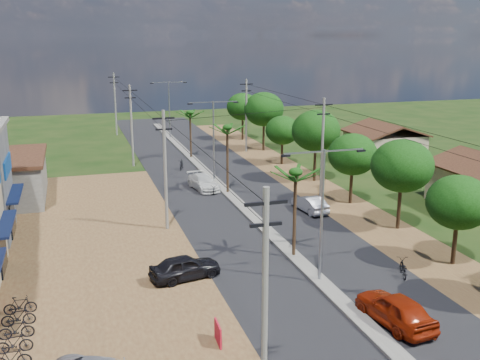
# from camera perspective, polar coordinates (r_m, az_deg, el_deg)

# --- Properties ---
(ground) EXTENTS (160.00, 160.00, 0.00)m
(ground) POSITION_cam_1_polar(r_m,az_deg,el_deg) (34.08, 8.05, -10.23)
(ground) COLOR black
(ground) RESTS_ON ground
(road) EXTENTS (12.00, 110.00, 0.04)m
(road) POSITION_cam_1_polar(r_m,az_deg,el_deg) (47.16, 0.39, -2.97)
(road) COLOR black
(road) RESTS_ON ground
(median) EXTENTS (1.00, 90.00, 0.18)m
(median) POSITION_cam_1_polar(r_m,az_deg,el_deg) (49.89, -0.64, -1.91)
(median) COLOR #605E56
(median) RESTS_ON ground
(dirt_lot_west) EXTENTS (18.00, 46.00, 0.04)m
(dirt_lot_west) POSITION_cam_1_polar(r_m,az_deg,el_deg) (38.65, -18.23, -7.76)
(dirt_lot_west) COLOR #56341D
(dirt_lot_west) RESTS_ON ground
(dirt_shoulder_east) EXTENTS (5.00, 90.00, 0.03)m
(dirt_shoulder_east) POSITION_cam_1_polar(r_m,az_deg,el_deg) (50.25, 9.69, -2.09)
(dirt_shoulder_east) COLOR #56341D
(dirt_shoulder_east) RESTS_ON ground
(house_east_far) EXTENTS (7.60, 7.50, 4.60)m
(house_east_far) POSITION_cam_1_polar(r_m,az_deg,el_deg) (66.74, 14.44, 3.86)
(house_east_far) COLOR gray
(house_east_far) RESTS_ON ground
(tree_east_b) EXTENTS (4.00, 4.00, 5.83)m
(tree_east_b) POSITION_cam_1_polar(r_m,az_deg,el_deg) (37.40, 21.33, -2.13)
(tree_east_b) COLOR black
(tree_east_b) RESTS_ON ground
(tree_east_c) EXTENTS (4.60, 4.60, 6.83)m
(tree_east_c) POSITION_cam_1_polar(r_m,az_deg,el_deg) (42.93, 16.14, 1.39)
(tree_east_c) COLOR black
(tree_east_c) RESTS_ON ground
(tree_east_d) EXTENTS (4.20, 4.20, 6.13)m
(tree_east_d) POSITION_cam_1_polar(r_m,az_deg,el_deg) (48.75, 11.37, 2.56)
(tree_east_d) COLOR black
(tree_east_d) RESTS_ON ground
(tree_east_e) EXTENTS (4.80, 4.80, 7.14)m
(tree_east_e) POSITION_cam_1_polar(r_m,az_deg,el_deg) (55.74, 7.72, 4.98)
(tree_east_e) COLOR black
(tree_east_e) RESTS_ON ground
(tree_east_f) EXTENTS (3.80, 3.80, 5.52)m
(tree_east_f) POSITION_cam_1_polar(r_m,az_deg,el_deg) (63.05, 4.33, 5.05)
(tree_east_f) COLOR black
(tree_east_f) RESTS_ON ground
(tree_east_g) EXTENTS (5.00, 5.00, 7.38)m
(tree_east_g) POSITION_cam_1_polar(r_m,az_deg,el_deg) (70.48, 2.44, 7.19)
(tree_east_g) COLOR black
(tree_east_g) RESTS_ON ground
(tree_east_h) EXTENTS (4.40, 4.40, 6.52)m
(tree_east_h) POSITION_cam_1_polar(r_m,az_deg,el_deg) (78.00, 0.26, 7.46)
(tree_east_h) COLOR black
(tree_east_h) RESTS_ON ground
(palm_median_near) EXTENTS (2.00, 2.00, 6.15)m
(palm_median_near) POSITION_cam_1_polar(r_m,az_deg,el_deg) (35.71, 5.68, 0.42)
(palm_median_near) COLOR black
(palm_median_near) RESTS_ON ground
(palm_median_mid) EXTENTS (2.00, 2.00, 6.55)m
(palm_median_mid) POSITION_cam_1_polar(r_m,az_deg,el_deg) (50.47, -1.30, 5.05)
(palm_median_mid) COLOR black
(palm_median_mid) RESTS_ON ground
(palm_median_far) EXTENTS (2.00, 2.00, 5.85)m
(palm_median_far) POSITION_cam_1_polar(r_m,az_deg,el_deg) (65.94, -5.09, 6.66)
(palm_median_far) COLOR black
(palm_median_far) RESTS_ON ground
(streetlight_near) EXTENTS (5.10, 0.18, 8.00)m
(streetlight_near) POSITION_cam_1_polar(r_m,az_deg,el_deg) (32.39, 8.35, -2.51)
(streetlight_near) COLOR gray
(streetlight_near) RESTS_ON ground
(streetlight_mid) EXTENTS (5.10, 0.18, 8.00)m
(streetlight_mid) POSITION_cam_1_polar(r_m,az_deg,el_deg) (55.42, -2.70, 4.72)
(streetlight_mid) COLOR gray
(streetlight_mid) RESTS_ON ground
(streetlight_far) EXTENTS (5.10, 0.18, 8.00)m
(streetlight_far) POSITION_cam_1_polar(r_m,az_deg,el_deg) (79.64, -7.20, 7.60)
(streetlight_far) COLOR gray
(streetlight_far) RESTS_ON ground
(utility_pole_w_a) EXTENTS (1.60, 0.24, 9.00)m
(utility_pole_w_a) POSITION_cam_1_polar(r_m,az_deg,el_deg) (21.25, 2.55, -11.81)
(utility_pole_w_a) COLOR #605E56
(utility_pole_w_a) RESTS_ON ground
(utility_pole_w_b) EXTENTS (1.60, 0.24, 9.00)m
(utility_pole_w_b) POSITION_cam_1_polar(r_m,az_deg,el_deg) (41.53, -7.61, 1.26)
(utility_pole_w_b) COLOR #605E56
(utility_pole_w_b) RESTS_ON ground
(utility_pole_w_c) EXTENTS (1.60, 0.24, 9.00)m
(utility_pole_w_c) POSITION_cam_1_polar(r_m,az_deg,el_deg) (62.98, -10.97, 5.62)
(utility_pole_w_c) COLOR #605E56
(utility_pole_w_c) RESTS_ON ground
(utility_pole_w_d) EXTENTS (1.60, 0.24, 9.00)m
(utility_pole_w_d) POSITION_cam_1_polar(r_m,az_deg,el_deg) (83.72, -12.57, 7.68)
(utility_pole_w_d) COLOR #605E56
(utility_pole_w_d) RESTS_ON ground
(utility_pole_e_b) EXTENTS (1.60, 0.24, 9.00)m
(utility_pole_e_b) POSITION_cam_1_polar(r_m,az_deg,el_deg) (49.57, 8.37, 3.38)
(utility_pole_e_b) COLOR #605E56
(utility_pole_e_b) RESTS_ON ground
(utility_pole_e_c) EXTENTS (1.60, 0.24, 9.00)m
(utility_pole_e_c) POSITION_cam_1_polar(r_m,az_deg,el_deg) (69.82, 0.64, 6.73)
(utility_pole_e_c) COLOR #605E56
(utility_pole_e_c) RESTS_ON ground
(car_red_near) EXTENTS (2.51, 4.99, 1.63)m
(car_red_near) POSITION_cam_1_polar(r_m,az_deg,el_deg) (29.93, 15.49, -12.58)
(car_red_near) COLOR maroon
(car_red_near) RESTS_ON ground
(car_silver_mid) EXTENTS (1.84, 4.16, 1.33)m
(car_silver_mid) POSITION_cam_1_polar(r_m,az_deg,el_deg) (46.64, 7.11, -2.47)
(car_silver_mid) COLOR #97999F
(car_silver_mid) RESTS_ON ground
(car_white_far) EXTENTS (2.57, 4.92, 1.36)m
(car_white_far) POSITION_cam_1_polar(r_m,az_deg,el_deg) (53.08, -3.74, -0.27)
(car_white_far) COLOR silver
(car_white_far) RESTS_ON ground
(car_parked_dark) EXTENTS (4.52, 2.53, 1.45)m
(car_parked_dark) POSITION_cam_1_polar(r_m,az_deg,el_deg) (34.04, -5.60, -8.85)
(car_parked_dark) COLOR black
(car_parked_dark) RESTS_ON ground
(moto_rider_east) EXTENTS (1.37, 2.02, 1.01)m
(moto_rider_east) POSITION_cam_1_polar(r_m,az_deg,el_deg) (35.72, 16.24, -8.62)
(moto_rider_east) COLOR black
(moto_rider_east) RESTS_ON ground
(moto_rider_west_a) EXTENTS (1.06, 1.77, 0.88)m
(moto_rider_west_a) POSITION_cam_1_polar(r_m,az_deg,el_deg) (51.64, -2.64, -0.95)
(moto_rider_west_a) COLOR black
(moto_rider_west_a) RESTS_ON ground
(moto_rider_west_b) EXTENTS (1.12, 1.93, 1.12)m
(moto_rider_west_b) POSITION_cam_1_polar(r_m,az_deg,el_deg) (61.20, -5.97, 1.55)
(moto_rider_west_b) COLOR black
(moto_rider_west_b) RESTS_ON ground
(roadside_sign) EXTENTS (0.14, 1.28, 1.06)m
(roadside_sign) POSITION_cam_1_polar(r_m,az_deg,el_deg) (27.43, -2.25, -15.34)
(roadside_sign) COLOR #B11026
(roadside_sign) RESTS_ON ground
(parked_scooter_row) EXTENTS (1.67, 6.98, 1.00)m
(parked_scooter_row) POSITION_cam_1_polar(r_m,az_deg,el_deg) (29.24, -21.88, -14.52)
(parked_scooter_row) COLOR black
(parked_scooter_row) RESTS_ON ground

